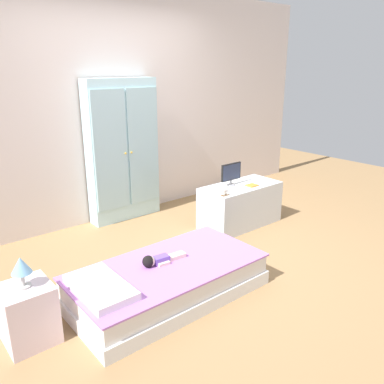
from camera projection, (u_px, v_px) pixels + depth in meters
ground_plane at (199, 259)px, 3.89m from camera, size 10.00×10.00×0.02m
back_wall at (112, 107)px, 4.62m from camera, size 6.40×0.05×2.70m
bed at (168, 281)px, 3.21m from camera, size 1.58×0.81×0.28m
pillow at (100, 287)px, 2.80m from camera, size 0.32×0.57×0.06m
doll at (156, 260)px, 3.17m from camera, size 0.39×0.14×0.10m
nightstand at (28, 314)px, 2.66m from camera, size 0.33×0.33×0.42m
table_lamp at (21, 267)px, 2.55m from camera, size 0.13×0.13×0.22m
wardrobe at (123, 151)px, 4.67m from camera, size 0.88×0.25×1.68m
tv_stand at (240, 205)px, 4.63m from camera, size 0.97×0.46×0.49m
tv_monitor at (231, 173)px, 4.51m from camera, size 0.29×0.10×0.26m
rocking_horse_toy at (226, 191)px, 4.18m from camera, size 0.09×0.04×0.11m
book_orange at (252, 185)px, 4.52m from camera, size 0.12×0.10×0.01m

